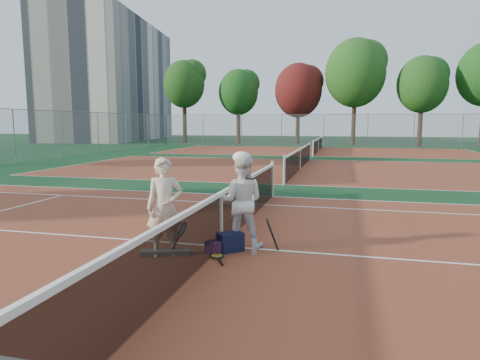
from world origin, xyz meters
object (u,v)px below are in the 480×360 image
object	(u,v)px
racket_spare	(217,256)
sports_bag_navy	(230,242)
apartment_block	(111,82)
net_main	(221,219)
player_b	(241,201)
sports_bag_purple	(214,248)
racket_red	(183,238)
water_bottle	(254,246)
player_a	(165,207)
racket_black_held	(269,235)

from	to	relation	value
racket_spare	sports_bag_navy	xyz separation A→B (m)	(0.13, 0.41, 0.14)
apartment_block	net_main	bearing A→B (deg)	-57.53
player_b	sports_bag_purple	world-z (taller)	player_b
racket_red	net_main	bearing A→B (deg)	6.51
racket_spare	water_bottle	distance (m)	0.67
player_a	player_b	xyz separation A→B (m)	(1.13, 0.83, 0.00)
player_a	sports_bag_purple	xyz separation A→B (m)	(0.79, 0.27, -0.73)
water_bottle	player_a	bearing A→B (deg)	-165.54
racket_black_held	sports_bag_navy	distance (m)	0.70
water_bottle	racket_red	bearing A→B (deg)	-170.74
racket_red	racket_spare	distance (m)	0.70
player_a	player_b	bearing A→B (deg)	9.29
player_b	racket_red	distance (m)	1.25
racket_red	player_b	bearing A→B (deg)	-2.22
racket_red	racket_spare	xyz separation A→B (m)	(0.65, -0.09, -0.25)
player_a	racket_spare	world-z (taller)	player_a
racket_spare	racket_black_held	bearing A→B (deg)	-80.85
racket_red	water_bottle	xyz separation A→B (m)	(1.23, 0.20, -0.12)
apartment_block	racket_red	distance (m)	52.82
net_main	sports_bag_purple	bearing A→B (deg)	-89.60
player_a	racket_black_held	world-z (taller)	player_a
racket_black_held	sports_bag_purple	distance (m)	1.00
racket_red	racket_black_held	bearing A→B (deg)	-18.17
player_b	racket_black_held	xyz separation A→B (m)	(0.54, -0.13, -0.56)
apartment_block	player_b	distance (m)	52.67
apartment_block	player_b	world-z (taller)	apartment_block
apartment_block	racket_spare	bearing A→B (deg)	-57.80
net_main	racket_black_held	distance (m)	0.91
sports_bag_navy	sports_bag_purple	world-z (taller)	sports_bag_navy
net_main	apartment_block	world-z (taller)	apartment_block
player_b	sports_bag_navy	size ratio (longest dim) A/B	3.99
apartment_block	water_bottle	world-z (taller)	apartment_block
apartment_block	sports_bag_purple	bearing A→B (deg)	-57.79
sports_bag_purple	net_main	bearing A→B (deg)	90.40
sports_bag_navy	sports_bag_purple	bearing A→B (deg)	-134.95
net_main	apartment_block	bearing A→B (deg)	122.47
net_main	sports_bag_purple	world-z (taller)	net_main
racket_spare	sports_bag_navy	distance (m)	0.45
net_main	racket_spare	bearing A→B (deg)	-80.72
apartment_block	racket_red	size ratio (longest dim) A/B	40.53
sports_bag_purple	racket_spare	bearing A→B (deg)	-60.49
apartment_block	water_bottle	bearing A→B (deg)	-57.10
apartment_block	sports_bag_navy	distance (m)	52.98
racket_black_held	racket_spare	bearing A→B (deg)	27.15
apartment_block	player_b	bearing A→B (deg)	-57.14
racket_black_held	player_b	bearing A→B (deg)	-24.31
net_main	player_a	xyz separation A→B (m)	(-0.78, -0.72, 0.33)
apartment_block	sports_bag_purple	world-z (taller)	apartment_block
net_main	racket_black_held	bearing A→B (deg)	-0.98
racket_red	sports_bag_purple	size ratio (longest dim) A/B	1.98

